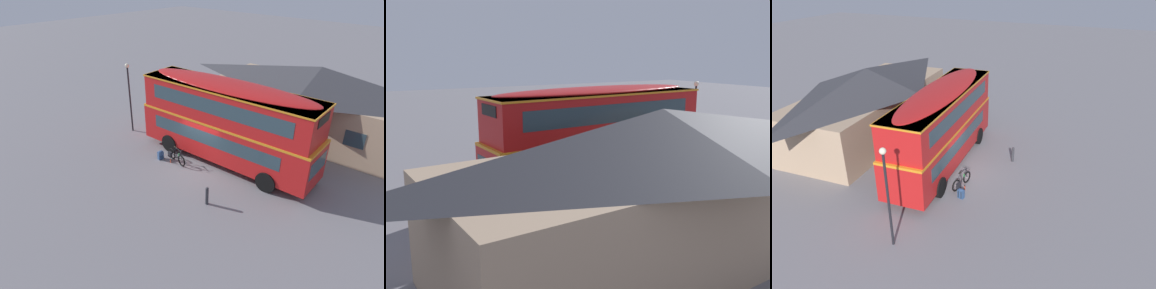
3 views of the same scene
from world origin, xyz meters
The scene contains 8 objects.
ground_plane centered at (0.00, 0.00, 0.00)m, with size 120.00×120.00×0.00m, color slate.
double_decker_bus centered at (0.85, 1.40, 2.65)m, with size 10.82×3.15×4.79m.
touring_bicycle centered at (-1.18, -0.66, 0.37)m, with size 1.67×0.53×0.99m.
backpack_on_ground centered at (-2.08, -1.05, 0.28)m, with size 0.32×0.37×0.54m.
water_bottle_red_squeeze centered at (-1.34, -0.94, 0.12)m, with size 0.07×0.07×0.26m.
pub_building centered at (2.98, 8.14, 2.39)m, with size 14.07×6.60×4.68m.
street_lamp centered at (-6.41, 0.27, 2.92)m, with size 0.28×0.28×4.73m.
kerb_bollard centered at (2.72, -2.42, 0.50)m, with size 0.16×0.16×0.97m.
Camera 2 is at (11.38, 17.51, 6.26)m, focal length 40.13 mm.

